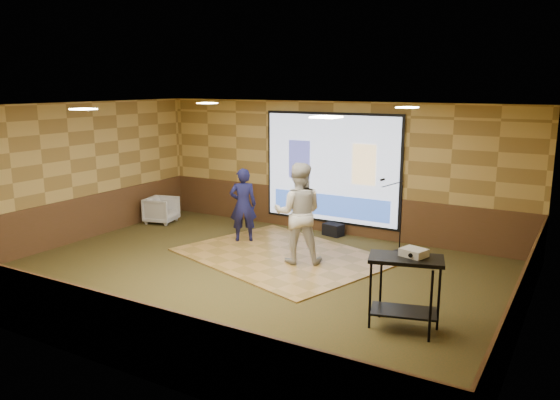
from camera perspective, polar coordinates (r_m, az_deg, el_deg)
The scene contains 19 objects.
ground at distance 9.85m, azimuth -3.36°, elevation -8.01°, with size 9.00×9.00×0.00m, color #313B1A.
room_shell at distance 9.35m, azimuth -3.52°, elevation 4.15°, with size 9.04×7.04×3.02m.
wainscot_back at distance 12.64m, azimuth 5.35°, elevation -1.27°, with size 9.00×0.04×0.95m, color #4C3319.
wainscot_front at distance 7.26m, azimuth -19.11°, elevation -12.21°, with size 9.00×0.04×0.95m, color #4C3319.
wainscot_left at distance 12.66m, azimuth -20.57°, elevation -1.98°, with size 0.04×7.00×0.95m, color #4C3319.
wainscot_right at distance 8.25m, azimuth 23.92°, elevation -9.61°, with size 0.04×7.00×0.95m, color #4C3319.
projector_screen at distance 12.41m, azimuth 5.35°, elevation 3.18°, with size 3.32×0.06×2.52m.
downlight_nw at distance 12.01m, azimuth -7.62°, elevation 10.01°, with size 0.32×0.32×0.02m, color beige.
downlight_ne at distance 9.95m, azimuth 13.15°, elevation 9.40°, with size 0.32×0.32×0.02m, color beige.
downlight_sw at distance 9.62m, azimuth -19.86°, elevation 8.93°, with size 0.32×0.32×0.02m, color beige.
downlight_se at distance 6.87m, azimuth 4.85°, elevation 8.63°, with size 0.32×0.32×0.02m, color beige.
dance_floor at distance 10.95m, azimuth 0.23°, elevation -5.84°, with size 3.84×2.92×0.03m, color #A87C3D.
player_left at distance 11.77m, azimuth -3.88°, elevation -0.51°, with size 0.58×0.38×1.59m, color #161744.
player_right at distance 10.29m, azimuth 1.93°, elevation -1.37°, with size 0.93×0.73×1.92m, color beige.
av_table at distance 7.78m, azimuth 12.96°, elevation -7.93°, with size 1.00×0.53×1.06m.
projector at distance 7.73m, azimuth 13.80°, elevation -5.35°, with size 0.32×0.27×0.11m, color silver.
mic_stand at distance 11.38m, azimuth 12.18°, elevation -2.91°, with size 0.59×0.24×1.51m.
banquet_chair at distance 13.80m, azimuth -12.28°, elevation -1.02°, with size 0.69×0.71×0.64m, color gray.
duffel_bag at distance 12.45m, azimuth 5.59°, elevation -3.10°, with size 0.43×0.29×0.27m, color black.
Camera 1 is at (5.14, -7.70, 3.37)m, focal length 35.00 mm.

